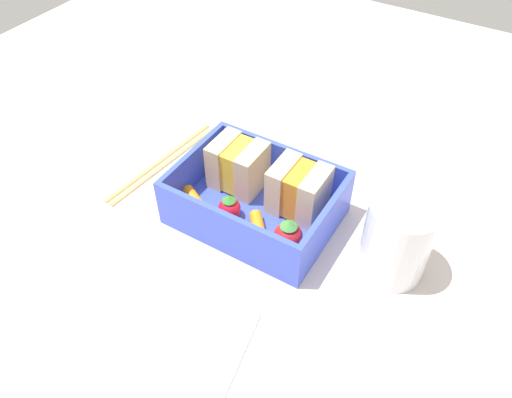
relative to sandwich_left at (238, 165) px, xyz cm
name	(u,v)px	position (x,y,z in cm)	size (l,w,h in cm)	color
ground_plane	(256,222)	(3.81, -2.42, -4.99)	(120.00, 120.00, 2.00)	beige
bento_tray	(256,212)	(3.81, -2.42, -3.39)	(17.05, 12.54, 1.20)	blue
bento_rim	(256,193)	(3.81, -2.42, -0.45)	(17.05, 12.54, 4.68)	blue
sandwich_left	(238,165)	(0.00, 0.00, 0.00)	(5.68, 4.83, 5.58)	beige
sandwich_center_left	(298,190)	(7.63, 0.00, 0.00)	(5.68, 4.83, 5.58)	beige
carrot_stick_left	(196,203)	(-1.90, -5.57, -2.11)	(1.36, 1.36, 4.77)	orange
strawberry_left	(229,208)	(1.99, -4.89, -1.45)	(2.44, 2.44, 3.04)	red
carrot_stick_far_left	(258,228)	(5.82, -5.27, -2.13)	(1.32, 1.32, 4.13)	orange
strawberry_far_left	(288,235)	(9.29, -5.23, -1.20)	(2.94, 2.94, 3.54)	red
chopstick_pair	(163,161)	(-10.80, -0.61, -3.64)	(3.35, 18.13, 0.70)	tan
drinking_glass	(397,239)	(18.99, -1.49, 0.40)	(6.61, 6.61, 8.78)	white
folded_napkin	(175,338)	(5.45, -19.20, -3.79)	(12.67, 10.22, 0.40)	white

